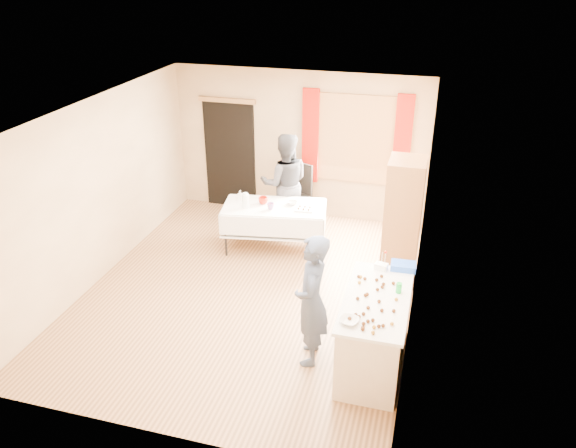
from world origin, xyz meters
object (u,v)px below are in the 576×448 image
(cabinet, at_px, (402,222))
(counter, at_px, (374,332))
(girl, at_px, (312,301))
(party_table, at_px, (274,223))
(woman, at_px, (285,183))
(chair, at_px, (296,205))

(cabinet, bearing_deg, counter, -92.86)
(cabinet, bearing_deg, girl, -111.28)
(counter, bearing_deg, cabinet, 87.14)
(counter, xyz_separation_m, party_table, (-1.92, 2.42, -0.01))
(party_table, height_order, girl, girl)
(cabinet, relative_size, woman, 1.08)
(cabinet, relative_size, counter, 1.22)
(cabinet, height_order, counter, cabinet)
(counter, relative_size, girl, 0.93)
(woman, bearing_deg, party_table, 72.09)
(girl, height_order, woman, woman)
(party_table, relative_size, chair, 1.65)
(chair, bearing_deg, party_table, -69.47)
(counter, bearing_deg, girl, -171.95)
(party_table, distance_m, woman, 0.81)
(cabinet, xyz_separation_m, party_table, (-2.02, 0.42, -0.48))
(cabinet, xyz_separation_m, woman, (-2.04, 1.11, -0.07))
(cabinet, relative_size, chair, 1.76)
(party_table, xyz_separation_m, girl, (1.20, -2.52, 0.37))
(party_table, bearing_deg, counter, -61.04)
(cabinet, height_order, woman, cabinet)
(girl, bearing_deg, cabinet, 150.09)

